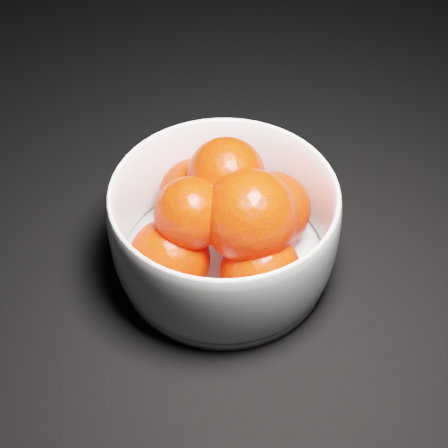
{
  "coord_description": "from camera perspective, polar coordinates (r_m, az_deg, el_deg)",
  "views": [
    {
      "loc": [
        -0.16,
        -0.17,
        0.51
      ],
      "look_at": [
        -0.13,
        0.25,
        0.06
      ],
      "focal_mm": 50.0,
      "sensor_mm": 36.0,
      "label": 1
    }
  ],
  "objects": [
    {
      "name": "orange_pile",
      "position": [
        0.61,
        0.21,
        0.45
      ],
      "size": [
        0.19,
        0.18,
        0.13
      ],
      "color": "#FF1C01",
      "rests_on": "bowl"
    },
    {
      "name": "bowl",
      "position": [
        0.62,
        -0.0,
        -0.35
      ],
      "size": [
        0.23,
        0.23,
        0.11
      ],
      "rotation": [
        0.0,
        0.0,
        -0.12
      ],
      "color": "white",
      "rests_on": "ground"
    }
  ]
}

